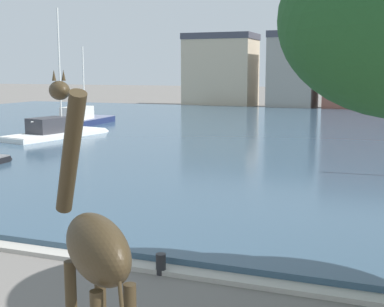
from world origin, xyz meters
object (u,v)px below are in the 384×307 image
Objects in this scene: sailboat_navy at (84,121)px; sailboat_white at (61,133)px; giraffe_statue at (94,252)px; mooring_bollard at (161,264)px.

sailboat_navy is 1.05× the size of sailboat_white.
sailboat_white reaches higher than sailboat_navy.
sailboat_navy reaches higher than giraffe_statue.
sailboat_white is 25.56m from mooring_bollard.
mooring_bollard is at bearing -50.22° from sailboat_white.
giraffe_statue is at bearing -54.45° from sailboat_white.
sailboat_navy is (-20.62, 32.38, -1.85)m from giraffe_statue.
giraffe_statue is at bearing -57.51° from sailboat_navy.
sailboat_white is 17.93× the size of mooring_bollard.
giraffe_statue is 0.51× the size of sailboat_navy.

